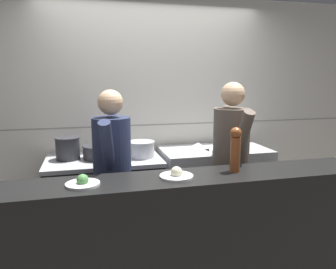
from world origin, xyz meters
TOP-DOWN VIEW (x-y plane):
  - wall_back_tiled at (0.00, 1.32)m, footprint 8.00×0.06m
  - oven_range at (-0.60, 0.92)m, footprint 1.16×0.71m
  - prep_counter at (0.62, 0.92)m, footprint 1.18×0.65m
  - pass_counter at (0.02, -0.17)m, footprint 2.82×0.45m
  - stock_pot at (-0.95, 0.97)m, footprint 0.25×0.25m
  - sauce_pot at (-0.63, 0.93)m, footprint 0.36×0.36m
  - braising_pot at (-0.21, 0.87)m, footprint 0.28×0.28m
  - mixing_bowl_steel at (0.43, 0.93)m, footprint 0.28×0.28m
  - chefs_knife at (0.55, 0.82)m, footprint 0.34×0.14m
  - plated_dish_main at (-0.80, -0.19)m, footprint 0.23×0.23m
  - plated_dish_appetiser at (-0.13, -0.18)m, footprint 0.25×0.25m
  - pepper_mill at (0.35, -0.14)m, footprint 0.09×0.09m
  - chef_head_cook at (-0.55, 0.35)m, footprint 0.39×0.70m
  - chef_sous at (0.55, 0.35)m, footprint 0.34×0.72m

SIDE VIEW (x-z plane):
  - oven_range at x=-0.60m, z-range 0.00..0.88m
  - prep_counter at x=0.62m, z-range 0.00..0.91m
  - pass_counter at x=0.02m, z-range 0.00..0.97m
  - chef_head_cook at x=-0.55m, z-range 0.09..1.69m
  - chefs_knife at x=0.55m, z-range 0.91..0.93m
  - chef_sous at x=0.55m, z-range 0.09..1.75m
  - mixing_bowl_steel at x=0.43m, z-range 0.91..0.99m
  - sauce_pot at x=-0.63m, z-range 0.88..1.02m
  - braising_pot at x=-0.21m, z-range 0.88..1.05m
  - plated_dish_main at x=-0.80m, z-range 0.95..1.03m
  - plated_dish_appetiser at x=-0.13m, z-range 0.95..1.03m
  - stock_pot at x=-0.95m, z-range 0.88..1.11m
  - pepper_mill at x=0.35m, z-range 0.98..1.33m
  - wall_back_tiled at x=0.00m, z-range 0.00..2.60m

